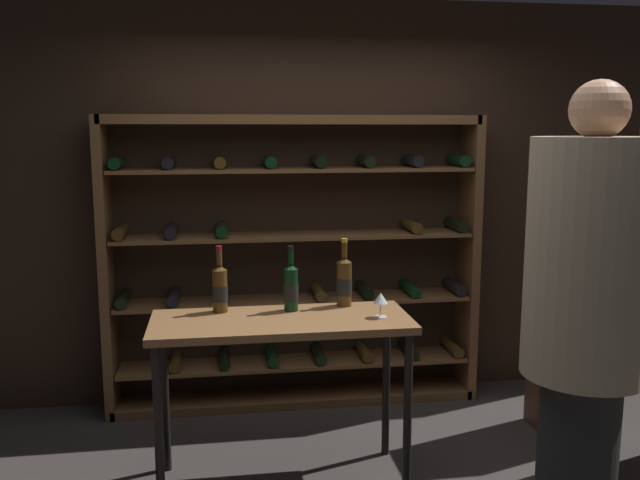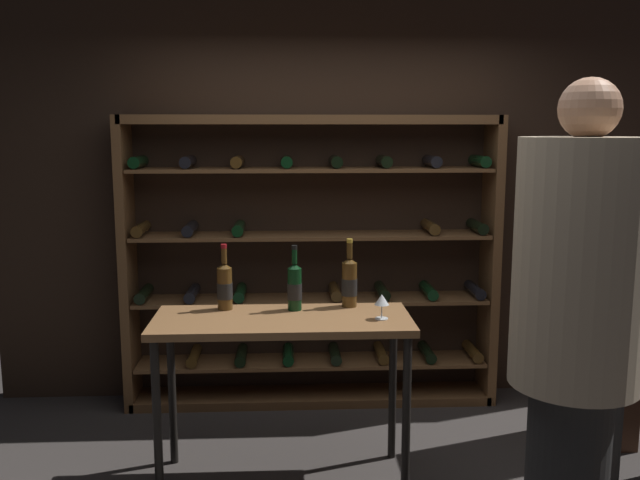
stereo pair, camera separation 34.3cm
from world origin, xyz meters
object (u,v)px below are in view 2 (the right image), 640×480
(display_cabinet, at_px, (596,318))
(wine_bottle_amber_reserve, at_px, (225,286))
(wine_rack, at_px, (312,263))
(wine_glass_stemmed_right, at_px, (382,301))
(wine_bottle_black_capsule, at_px, (295,287))
(tasting_table, at_px, (282,337))
(wine_bottle_red_label, at_px, (349,282))
(person_bystander_red_print, at_px, (603,306))
(person_host_in_suit, at_px, (576,322))

(display_cabinet, bearing_deg, wine_bottle_amber_reserve, -174.68)
(wine_rack, relative_size, wine_glass_stemmed_right, 19.09)
(wine_bottle_black_capsule, bearing_deg, wine_rack, 81.96)
(tasting_table, xyz_separation_m, wine_bottle_red_label, (0.37, 0.20, 0.24))
(person_bystander_red_print, relative_size, display_cabinet, 1.18)
(wine_bottle_black_capsule, height_order, wine_glass_stemmed_right, wine_bottle_black_capsule)
(wine_rack, height_order, wine_bottle_red_label, wine_rack)
(person_bystander_red_print, distance_m, wine_bottle_amber_reserve, 1.96)
(person_host_in_suit, distance_m, wine_bottle_black_capsule, 1.53)
(wine_rack, height_order, tasting_table, wine_rack)
(person_bystander_red_print, height_order, wine_bottle_amber_reserve, person_bystander_red_print)
(tasting_table, xyz_separation_m, person_host_in_suit, (1.15, -0.94, 0.34))
(display_cabinet, relative_size, wine_bottle_red_label, 4.05)
(wine_glass_stemmed_right, bearing_deg, wine_bottle_amber_reserve, 164.06)
(display_cabinet, distance_m, wine_bottle_red_label, 1.53)
(tasting_table, height_order, person_bystander_red_print, person_bystander_red_print)
(wine_bottle_black_capsule, bearing_deg, wine_bottle_red_label, 10.83)
(display_cabinet, relative_size, wine_bottle_amber_reserve, 4.27)
(person_bystander_red_print, xyz_separation_m, wine_glass_stemmed_right, (-1.09, 0.15, -0.00))
(wine_bottle_amber_reserve, bearing_deg, display_cabinet, 5.32)
(person_bystander_red_print, height_order, display_cabinet, person_bystander_red_print)
(person_bystander_red_print, relative_size, wine_bottle_amber_reserve, 5.06)
(person_bystander_red_print, height_order, wine_bottle_black_capsule, person_bystander_red_print)
(wine_rack, height_order, wine_bottle_amber_reserve, wine_rack)
(wine_rack, distance_m, person_host_in_suit, 2.23)
(wine_rack, bearing_deg, display_cabinet, -22.47)
(wine_rack, xyz_separation_m, wine_glass_stemmed_right, (0.32, -1.13, 0.02))
(wine_rack, xyz_separation_m, tasting_table, (-0.20, -1.07, -0.18))
(tasting_table, bearing_deg, wine_bottle_red_label, 28.69)
(wine_bottle_red_label, xyz_separation_m, wine_bottle_black_capsule, (-0.30, -0.06, -0.01))
(display_cabinet, bearing_deg, tasting_table, -168.47)
(wine_bottle_amber_reserve, bearing_deg, person_host_in_suit, -37.43)
(person_bystander_red_print, xyz_separation_m, person_host_in_suit, (-0.46, -0.73, 0.13))
(tasting_table, height_order, person_host_in_suit, person_host_in_suit)
(wine_rack, distance_m, person_bystander_red_print, 1.91)
(wine_bottle_red_label, bearing_deg, person_host_in_suit, -55.75)
(wine_bottle_red_label, height_order, wine_bottle_amber_reserve, wine_bottle_red_label)
(wine_rack, xyz_separation_m, wine_bottle_amber_reserve, (-0.51, -0.89, 0.06))
(tasting_table, distance_m, wine_bottle_red_label, 0.49)
(wine_glass_stemmed_right, bearing_deg, person_host_in_suit, -54.27)
(wine_rack, bearing_deg, tasting_table, -100.49)
(person_host_in_suit, distance_m, wine_bottle_amber_reserve, 1.84)
(person_bystander_red_print, bearing_deg, wine_rack, 122.68)
(person_bystander_red_print, height_order, person_host_in_suit, person_host_in_suit)
(person_bystander_red_print, relative_size, wine_bottle_red_label, 4.80)
(wine_bottle_amber_reserve, relative_size, wine_glass_stemmed_right, 2.73)
(tasting_table, xyz_separation_m, wine_bottle_amber_reserve, (-0.31, 0.18, 0.23))
(person_host_in_suit, relative_size, wine_bottle_amber_reserve, 5.75)
(wine_glass_stemmed_right, bearing_deg, tasting_table, 173.51)
(wine_rack, relative_size, person_bystander_red_print, 1.38)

